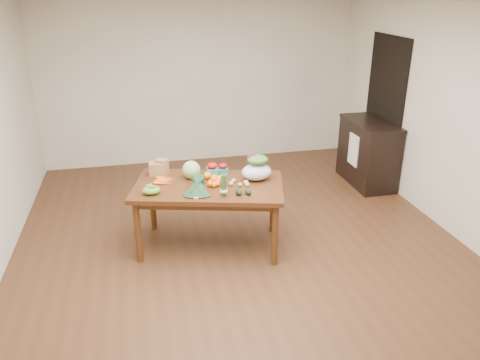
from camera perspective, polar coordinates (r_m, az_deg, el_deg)
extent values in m
plane|color=#4F2E1B|center=(5.31, 0.24, -8.39)|extent=(6.00, 6.00, 0.00)
cube|color=silver|center=(7.62, -4.93, 12.19)|extent=(5.00, 0.02, 2.70)
cube|color=silver|center=(2.24, 18.66, -17.40)|extent=(5.00, 0.02, 2.70)
cube|color=silver|center=(5.82, 25.19, 6.75)|extent=(0.02, 6.00, 2.70)
cube|color=#4E2912|center=(5.21, -3.75, -4.34)|extent=(1.76, 1.26, 0.75)
cube|color=black|center=(7.17, 17.11, 8.13)|extent=(0.02, 1.00, 2.10)
cube|color=black|center=(7.08, 15.32, 3.23)|extent=(0.52, 1.02, 0.94)
cube|color=white|center=(6.90, 13.65, 3.59)|extent=(0.02, 0.28, 0.45)
sphere|color=#B9DA7E|center=(5.19, -5.97, 1.24)|extent=(0.20, 0.20, 0.20)
sphere|color=orange|center=(5.18, -4.00, 0.56)|extent=(0.08, 0.08, 0.08)
sphere|color=orange|center=(5.12, -3.18, 0.27)|extent=(0.08, 0.08, 0.08)
sphere|color=orange|center=(5.07, -2.49, 0.11)|extent=(0.09, 0.09, 0.09)
ellipsoid|color=#6CA839|center=(4.88, -10.76, -1.23)|extent=(0.19, 0.14, 0.09)
ellipsoid|color=tan|center=(5.00, -1.11, -0.44)|extent=(0.06, 0.05, 0.05)
ellipsoid|color=tan|center=(4.98, 0.00, -0.58)|extent=(0.05, 0.05, 0.05)
ellipsoid|color=#D1B678|center=(5.03, 0.74, -0.29)|extent=(0.06, 0.05, 0.05)
ellipsoid|color=tan|center=(5.08, -0.79, -0.08)|extent=(0.05, 0.05, 0.04)
ellipsoid|color=#D7BB7C|center=(4.98, 0.91, -0.57)|extent=(0.05, 0.05, 0.04)
ellipsoid|color=black|center=(4.78, -0.16, -1.49)|extent=(0.09, 0.11, 0.06)
ellipsoid|color=black|center=(4.79, 0.99, -1.44)|extent=(0.09, 0.10, 0.06)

